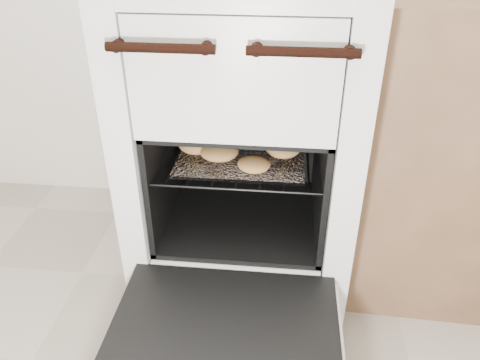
{
  "coord_description": "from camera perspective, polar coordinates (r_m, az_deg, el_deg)",
  "views": [
    {
      "loc": [
        0.3,
        -0.06,
        1.05
      ],
      "look_at": [
        0.19,
        1.02,
        0.4
      ],
      "focal_mm": 35.0,
      "sensor_mm": 36.0,
      "label": 1
    }
  ],
  "objects": [
    {
      "name": "oven_door",
      "position": [
        1.12,
        -2.0,
        -18.51
      ],
      "size": [
        0.54,
        0.42,
        0.04
      ],
      "color": "black",
      "rests_on": "stove"
    },
    {
      "name": "baked_rolls",
      "position": [
        1.26,
        -0.81,
        3.71
      ],
      "size": [
        0.36,
        0.22,
        0.05
      ],
      "color": "tan",
      "rests_on": "foil_sheet"
    },
    {
      "name": "oven_rack",
      "position": [
        1.32,
        0.36,
        3.44
      ],
      "size": [
        0.44,
        0.42,
        0.01
      ],
      "color": "black",
      "rests_on": "stove"
    },
    {
      "name": "stove",
      "position": [
        1.37,
        0.63,
        4.92
      ],
      "size": [
        0.6,
        0.67,
        0.92
      ],
      "color": "silver",
      "rests_on": "ground"
    },
    {
      "name": "foil_sheet",
      "position": [
        1.3,
        0.27,
        3.27
      ],
      "size": [
        0.34,
        0.3,
        0.01
      ],
      "primitive_type": "cube",
      "color": "white",
      "rests_on": "oven_rack"
    }
  ]
}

